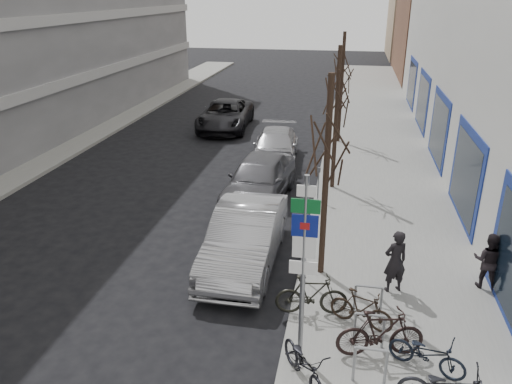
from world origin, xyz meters
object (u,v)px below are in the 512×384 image
at_px(bike_far_inner, 361,308).
at_px(lane_car, 226,115).
at_px(pedestrian_far, 488,260).
at_px(pedestrian_near, 395,261).
at_px(meter_mid, 319,181).
at_px(bike_mid_inner, 312,295).
at_px(tree_far, 343,62).
at_px(bike_near_left, 304,361).
at_px(tree_mid, 338,85).
at_px(tree_near, 328,131).
at_px(bike_rack, 369,326).
at_px(highway_sign_pole, 304,260).
at_px(parked_car_mid, 259,178).
at_px(bike_mid_curb, 428,351).
at_px(meter_back, 327,139).
at_px(parked_car_front, 245,237).
at_px(meter_front, 303,254).
at_px(bike_near_right, 380,333).
at_px(parked_car_back, 275,147).

bearing_deg(bike_far_inner, lane_car, 44.43).
xyz_separation_m(lane_car, pedestrian_far, (10.57, -14.83, 0.14)).
bearing_deg(pedestrian_near, meter_mid, -91.34).
bearing_deg(bike_mid_inner, meter_mid, -5.81).
bearing_deg(tree_far, pedestrian_far, -72.03).
height_order(bike_near_left, bike_mid_inner, bike_mid_inner).
relative_size(tree_mid, tree_far, 1.00).
bearing_deg(tree_near, bike_rack, -67.52).
relative_size(highway_sign_pole, parked_car_mid, 0.84).
xyz_separation_m(bike_mid_curb, bike_far_inner, (-1.29, 1.22, -0.01)).
distance_m(bike_rack, meter_back, 13.50).
bearing_deg(tree_mid, bike_far_inner, -83.15).
bearing_deg(parked_car_front, meter_front, -25.50).
bearing_deg(highway_sign_pole, bike_near_left, -78.09).
xyz_separation_m(bike_near_left, bike_far_inner, (1.09, 2.03, -0.06)).
relative_size(tree_far, meter_front, 4.33).
xyz_separation_m(tree_near, bike_near_left, (-0.05, -4.23, -3.44)).
distance_m(highway_sign_pole, tree_far, 16.59).
distance_m(lane_car, pedestrian_near, 17.51).
xyz_separation_m(tree_far, bike_mid_inner, (-0.10, -14.96, -3.43)).
bearing_deg(bike_far_inner, bike_mid_curb, -112.49).
bearing_deg(pedestrian_near, tree_mid, -99.13).
bearing_deg(tree_far, meter_back, -100.20).
bearing_deg(highway_sign_pole, parked_car_mid, 105.88).
relative_size(tree_mid, bike_mid_curb, 3.55).
distance_m(meter_mid, bike_near_right, 8.37).
bearing_deg(pedestrian_far, meter_mid, -25.10).
bearing_deg(bike_near_right, pedestrian_far, -53.99).
distance_m(tree_mid, bike_far_inner, 9.44).
distance_m(bike_near_left, parked_car_mid, 9.62).
distance_m(tree_near, tree_mid, 6.50).
xyz_separation_m(tree_far, meter_front, (-0.45, -13.50, -3.19)).
bearing_deg(tree_far, bike_far_inner, -86.06).
relative_size(meter_mid, parked_car_mid, 0.25).
relative_size(bike_mid_curb, parked_car_front, 0.31).
relative_size(tree_near, lane_car, 0.98).
relative_size(bike_rack, meter_front, 1.78).
relative_size(meter_front, bike_mid_inner, 0.74).
bearing_deg(tree_far, parked_car_front, -99.73).
distance_m(bike_near_right, bike_mid_curb, 0.96).
xyz_separation_m(tree_near, tree_far, (0.00, 13.00, 0.00)).
distance_m(meter_back, pedestrian_far, 11.44).
height_order(tree_far, lane_car, tree_far).
xyz_separation_m(parked_car_front, pedestrian_far, (6.37, -0.27, 0.09)).
height_order(bike_rack, bike_mid_inner, bike_mid_inner).
bearing_deg(highway_sign_pole, parked_car_back, 100.91).
distance_m(bike_mid_curb, parked_car_back, 13.97).
distance_m(meter_mid, parked_car_front, 4.99).
distance_m(tree_near, parked_car_mid, 6.55).
bearing_deg(meter_back, tree_mid, -83.58).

